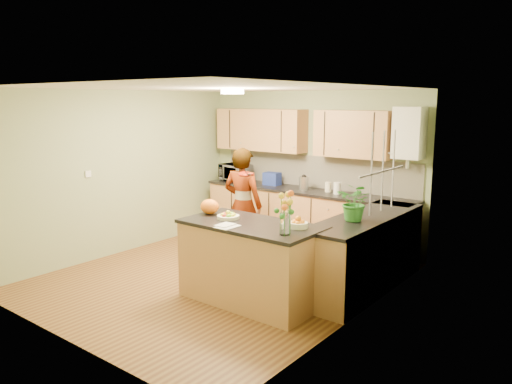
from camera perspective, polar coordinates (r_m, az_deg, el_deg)
The scene contains 28 objects.
floor at distance 6.81m, azimuth -4.20°, elevation -9.76°, with size 4.50×4.50×0.00m, color brown.
ceiling at distance 6.39m, azimuth -4.50°, elevation 11.78°, with size 4.00×4.50×0.02m, color white.
wall_back at distance 8.26m, azimuth 6.22°, elevation 2.75°, with size 4.00×0.02×2.50m, color #92A273.
wall_front at distance 5.08m, azimuth -21.69°, elevation -2.77°, with size 4.00×0.02×2.50m, color #92A273.
wall_left at distance 7.95m, azimuth -15.08°, elevation 2.15°, with size 0.02×4.50×2.50m, color #92A273.
wall_right at distance 5.36m, azimuth 11.67°, elevation -1.57°, with size 0.02×4.50×2.50m, color #92A273.
back_counter at distance 8.10m, azimuth 5.59°, elevation -2.99°, with size 3.64×0.62×0.94m.
right_counter at distance 6.43m, azimuth 12.41°, elevation -6.78°, with size 0.62×2.24×0.94m.
splashback at distance 8.21m, azimuth 6.75°, elevation 2.34°, with size 3.60×0.02×0.52m, color silver.
upper_cabinets at distance 8.16m, azimuth 4.61°, elevation 6.92°, with size 3.20×0.34×0.70m.
boiler at distance 7.30m, azimuth 17.11°, elevation 6.45°, with size 0.40×0.30×0.86m.
window_right at distance 5.85m, azimuth 14.34°, elevation 2.29°, with size 0.01×1.30×1.05m.
light_switch at distance 7.59m, azimuth -18.64°, elevation 1.97°, with size 0.02×0.09×0.09m, color white.
ceiling_lamp at distance 6.61m, azimuth -2.71°, elevation 11.42°, with size 0.30×0.30×0.07m.
peninsula_island at distance 5.90m, azimuth -0.56°, elevation -8.03°, with size 1.66×0.85×0.95m.
fruit_dish at distance 5.98m, azimuth -3.20°, elevation -2.70°, with size 0.27×0.27×0.09m.
orange_bowl at distance 5.56m, azimuth 4.84°, elevation -3.56°, with size 0.22×0.22×0.13m.
flower_vase at distance 5.21m, azimuth 3.36°, elevation -1.33°, with size 0.27×0.27×0.51m.
orange_bag at distance 6.24m, azimuth -5.32°, elevation -1.67°, with size 0.25×0.21×0.19m, color orange.
papers at distance 5.61m, azimuth -3.29°, elevation -3.93°, with size 0.19×0.27×0.01m, color white.
violinist at distance 7.28m, azimuth -1.51°, elevation -1.50°, with size 0.61×0.40×1.68m, color tan.
violin at distance 6.90m, azimuth -1.41°, elevation 2.09°, with size 0.56×0.23×0.11m, color #4F0E04, non-canonical shape.
microwave at distance 8.81m, azimuth -2.38°, elevation 2.22°, with size 0.54×0.36×0.30m, color white.
blue_box at distance 8.40m, azimuth 1.85°, elevation 1.52°, with size 0.26×0.19×0.21m, color navy.
kettle at distance 7.97m, azimuth 5.49°, elevation 1.07°, with size 0.15×0.15×0.29m.
jar_cream at distance 7.84m, azimuth 8.25°, elevation 0.56°, with size 0.10×0.10×0.15m, color #F2E7C2.
jar_white at distance 7.69m, azimuth 9.28°, elevation 0.43°, with size 0.12×0.12×0.18m, color white.
potted_plant at distance 5.97m, azimuth 11.31°, elevation -1.15°, with size 0.41×0.36×0.46m, color #2C7727.
Camera 1 is at (4.31, -4.72, 2.35)m, focal length 35.00 mm.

